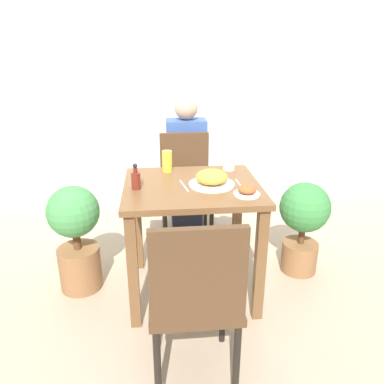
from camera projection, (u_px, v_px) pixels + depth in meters
The scene contains 15 objects.
ground_plane at pixel (192, 289), 2.57m from camera, with size 16.00×16.00×0.00m, color tan.
wall_back at pixel (176, 76), 3.46m from camera, with size 8.00×0.05×2.60m.
dining_table at pixel (192, 206), 2.34m from camera, with size 0.83×0.74×0.76m.
chair_near at pixel (195, 295), 1.67m from camera, with size 0.42×0.42×0.90m.
chair_far at pixel (186, 183), 3.05m from camera, with size 0.42×0.42×0.90m.
food_plate at pixel (212, 179), 2.26m from camera, with size 0.28×0.28×0.10m.
side_plate at pixel (247, 191), 2.12m from camera, with size 0.15×0.15×0.06m.
drink_cup at pixel (229, 163), 2.55m from camera, with size 0.09×0.09×0.09m.
juice_glass at pixel (167, 161), 2.50m from camera, with size 0.07×0.07×0.14m.
sauce_bottle at pixel (136, 179), 2.20m from camera, with size 0.06×0.06×0.16m.
fork_utensil at pixel (184, 186), 2.26m from camera, with size 0.04×0.20×0.00m.
spoon_utensil at pixel (239, 184), 2.29m from camera, with size 0.02×0.16×0.00m.
potted_plant_left at pixel (76, 234), 2.45m from camera, with size 0.34×0.34×0.73m.
potted_plant_right at pixel (303, 220), 2.64m from camera, with size 0.35×0.35×0.68m.
person_figure at pixel (186, 163), 3.33m from camera, with size 0.34×0.22×1.17m.
Camera 1 is at (-0.21, -2.14, 1.55)m, focal length 35.00 mm.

